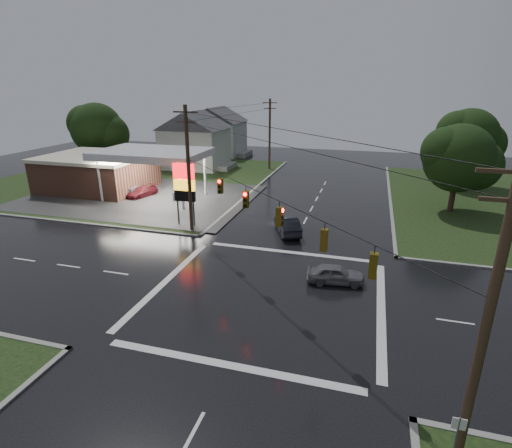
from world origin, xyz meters
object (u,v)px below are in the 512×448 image
(utility_pole_nw, at_px, (189,168))
(house_far, at_px, (217,131))
(car_crossing, at_px, (336,274))
(pylon_sign, at_px, (184,184))
(tree_ne_near, at_px, (460,159))
(gas_station, at_px, (105,170))
(utility_pole_n, at_px, (270,133))
(utility_pole_se, at_px, (487,322))
(house_near, at_px, (195,139))
(tree_ne_far, at_px, (470,138))
(tree_nw_behind, at_px, (98,129))
(car_pump, at_px, (142,192))
(car_north, at_px, (287,225))

(utility_pole_nw, bearing_deg, house_far, 107.92)
(car_crossing, bearing_deg, house_far, 21.91)
(pylon_sign, bearing_deg, tree_ne_near, 25.01)
(gas_station, distance_m, house_far, 28.61)
(utility_pole_n, bearing_deg, tree_ne_near, -34.10)
(pylon_sign, height_order, utility_pole_se, utility_pole_se)
(house_near, distance_m, tree_ne_far, 38.19)
(gas_station, relative_size, utility_pole_se, 2.38)
(tree_nw_behind, bearing_deg, tree_ne_far, 4.49)
(house_near, relative_size, house_far, 1.00)
(tree_ne_near, relative_size, tree_ne_far, 0.92)
(tree_ne_far, relative_size, car_pump, 2.36)
(house_far, xyz_separation_m, tree_ne_near, (36.09, -26.01, 1.16))
(house_near, bearing_deg, pylon_sign, -67.72)
(utility_pole_nw, distance_m, tree_ne_far, 36.20)
(tree_ne_near, bearing_deg, tree_nw_behind, 170.53)
(utility_pole_nw, relative_size, car_pump, 2.65)
(utility_pole_nw, bearing_deg, car_north, 11.16)
(house_near, xyz_separation_m, tree_ne_near, (35.09, -14.01, 1.16))
(gas_station, distance_m, house_near, 17.07)
(house_far, distance_m, tree_ne_far, 41.57)
(house_near, bearing_deg, utility_pole_nw, -66.63)
(car_north, distance_m, car_crossing, 9.78)
(car_pump, bearing_deg, tree_ne_near, 21.67)
(utility_pole_se, distance_m, car_pump, 40.70)
(tree_ne_far, bearing_deg, car_north, -128.51)
(house_near, bearing_deg, car_pump, -86.52)
(car_pump, bearing_deg, utility_pole_nw, -24.70)
(utility_pole_nw, xyz_separation_m, utility_pole_n, (0.00, 28.50, -0.25))
(gas_station, height_order, house_near, house_near)
(utility_pole_se, height_order, car_north, utility_pole_se)
(tree_nw_behind, distance_m, car_pump, 19.12)
(house_near, bearing_deg, tree_ne_near, -21.76)
(tree_ne_near, height_order, car_pump, tree_ne_near)
(pylon_sign, height_order, house_far, house_far)
(gas_station, bearing_deg, utility_pole_n, 48.53)
(tree_ne_near, relative_size, car_north, 1.90)
(utility_pole_nw, height_order, tree_nw_behind, utility_pole_nw)
(utility_pole_se, height_order, tree_ne_far, utility_pole_se)
(gas_station, xyz_separation_m, car_north, (24.67, -8.52, -1.77))
(utility_pole_se, bearing_deg, utility_pole_n, 111.80)
(utility_pole_nw, relative_size, house_far, 1.00)
(pylon_sign, relative_size, utility_pole_nw, 0.55)
(tree_ne_far, bearing_deg, tree_nw_behind, -175.51)
(car_crossing, bearing_deg, tree_ne_near, -35.75)
(house_far, xyz_separation_m, tree_nw_behind, (-11.89, -18.01, 1.77))
(house_far, height_order, car_north, house_far)
(utility_pole_se, bearing_deg, tree_ne_near, 81.62)
(tree_nw_behind, bearing_deg, house_near, 24.98)
(utility_pole_n, bearing_deg, utility_pole_se, -68.20)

